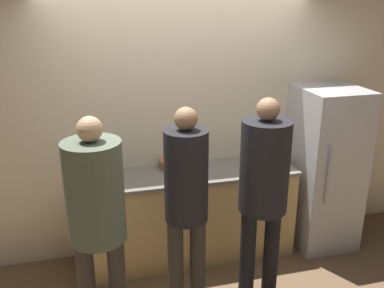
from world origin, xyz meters
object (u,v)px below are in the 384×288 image
person_left (96,208)px  bottle_amber (279,160)px  fruit_bowl (177,163)px  cup_white (248,163)px  bottle_green (97,168)px  person_center (186,196)px  utensil_crock (90,173)px  refrigerator (324,168)px  person_right (264,182)px

person_left → bottle_amber: 1.96m
person_left → fruit_bowl: person_left is taller
cup_white → bottle_green: bearing=172.1°
person_center → utensil_crock: (-0.71, 0.78, -0.05)m
person_center → cup_white: (0.78, 0.69, -0.08)m
refrigerator → bottle_amber: (-0.51, 0.00, 0.14)m
refrigerator → person_center: 1.76m
person_right → cup_white: bearing=77.8°
refrigerator → person_left: person_left is taller
person_left → cup_white: (1.47, 0.81, -0.13)m
person_left → bottle_green: size_ratio=9.81×
person_left → utensil_crock: person_left is taller
cup_white → fruit_bowl: bearing=163.6°
person_right → person_center: bearing=176.8°
bottle_green → cup_white: bearing=-7.9°
refrigerator → cup_white: refrigerator is taller
cup_white → refrigerator: bearing=-1.6°
person_left → refrigerator: bearing=19.0°
person_center → bottle_amber: bearing=31.1°
utensil_crock → bottle_amber: utensil_crock is taller
utensil_crock → bottle_amber: (1.82, -0.12, -0.01)m
person_left → person_center: size_ratio=1.01×
refrigerator → person_center: (-1.61, -0.67, 0.21)m
person_right → bottle_amber: person_right is taller
refrigerator → fruit_bowl: refrigerator is taller
fruit_bowl → bottle_green: (-0.76, 0.00, 0.03)m
refrigerator → cup_white: bearing=178.4°
person_left → person_center: (0.69, 0.12, -0.05)m
fruit_bowl → utensil_crock: size_ratio=1.32×
refrigerator → utensil_crock: 2.33m
person_left → person_right: person_right is taller
refrigerator → bottle_green: size_ratio=9.26×
person_center → cup_white: bearing=41.3°
person_left → bottle_green: (0.05, 1.01, -0.10)m
utensil_crock → person_center: bearing=-47.7°
person_center → bottle_green: 1.09m
bottle_green → person_right: bearing=-36.0°
cup_white → person_right: bearing=-102.2°
person_left → person_right: 1.31m
person_center → fruit_bowl: bearing=82.2°
person_center → person_right: (0.63, -0.04, 0.06)m
utensil_crock → fruit_bowl: bearing=7.0°
fruit_bowl → person_left: bearing=-128.7°
refrigerator → cup_white: size_ratio=17.05×
bottle_amber → refrigerator: bearing=-0.1°
bottle_green → person_left: bearing=-92.6°
person_right → cup_white: person_right is taller
person_right → fruit_bowl: person_right is taller
bottle_amber → person_center: bearing=-148.9°
bottle_amber → person_right: bearing=-124.3°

